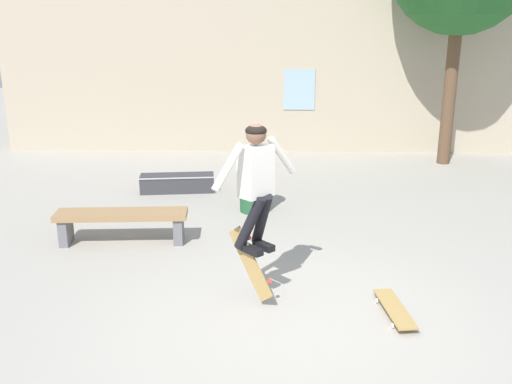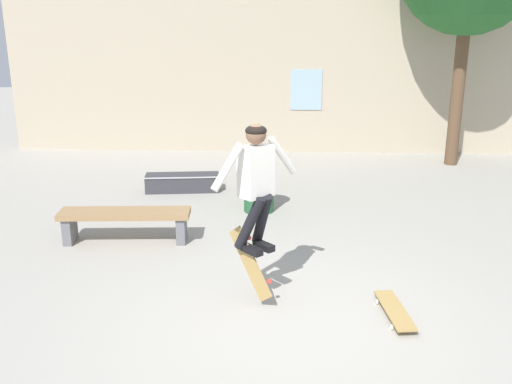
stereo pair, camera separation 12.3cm
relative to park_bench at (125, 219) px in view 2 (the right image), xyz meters
name	(u,v)px [view 2 (the right image)]	position (x,y,z in m)	size (l,w,h in m)	color
ground_plane	(287,320)	(2.23, -2.03, -0.33)	(40.00, 40.00, 0.00)	#A39E93
building_backdrop	(289,51)	(2.22, 5.89, 1.93)	(13.41, 0.52, 5.52)	#B7A88E
park_bench	(125,219)	(0.00, 0.00, 0.00)	(1.80, 0.54, 0.45)	#99754C
skate_ledge	(182,183)	(0.35, 2.44, -0.18)	(1.33, 0.54, 0.31)	#38383D
trash_bin	(259,185)	(1.77, 1.42, 0.10)	(0.52, 0.52, 0.83)	#235633
skater	(256,177)	(1.89, -1.58, 1.06)	(0.88, 0.86, 1.37)	silver
skateboard_flipping	(251,264)	(1.83, -1.63, 0.11)	(0.49, 0.46, 0.78)	#AD894C
skateboard_resting	(395,310)	(3.34, -1.89, -0.26)	(0.31, 0.87, 0.08)	#AD894C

